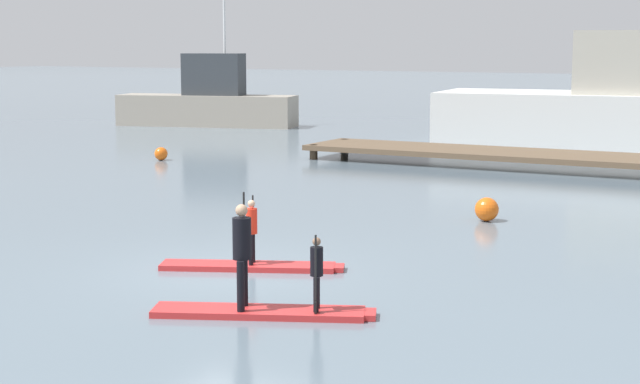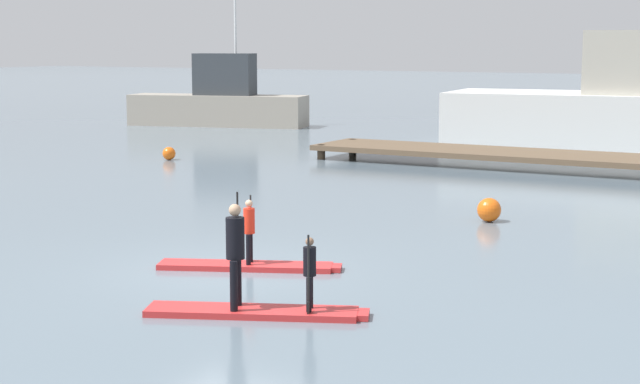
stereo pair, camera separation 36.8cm
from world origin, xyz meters
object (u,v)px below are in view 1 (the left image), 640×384
object	(u,v)px
motor_boat_small_navy	(208,102)
fishing_boat_white_large	(636,105)
paddler_child_solo	(252,228)
paddleboard_far	(263,312)
mooring_buoy_mid	(161,154)
paddleboard_near	(252,266)
paddler_adult	(242,249)
mooring_buoy_near	(487,209)
paddler_child_front	(317,270)

from	to	relation	value
motor_boat_small_navy	fishing_boat_white_large	bearing A→B (deg)	-2.90
paddler_child_solo	motor_boat_small_navy	size ratio (longest dim) A/B	0.14
paddler_child_solo	paddleboard_far	xyz separation A→B (m)	(1.81, -2.56, -0.71)
fishing_boat_white_large	paddleboard_far	bearing A→B (deg)	-90.41
motor_boat_small_navy	mooring_buoy_mid	world-z (taller)	motor_boat_small_navy
paddleboard_near	paddleboard_far	xyz separation A→B (m)	(1.81, -2.55, 0.00)
paddler_adult	mooring_buoy_near	bearing A→B (deg)	86.20
paddler_child_front	fishing_boat_white_large	bearing A→B (deg)	91.16
paddleboard_near	paddleboard_far	size ratio (longest dim) A/B	0.98
paddleboard_near	paddler_child_solo	bearing A→B (deg)	91.19
paddler_child_solo	motor_boat_small_navy	xyz separation A→B (m)	(-18.68, 25.74, 0.41)
motor_boat_small_navy	mooring_buoy_near	size ratio (longest dim) A/B	16.49
fishing_boat_white_large	motor_boat_small_navy	distance (m)	20.71
paddler_adult	mooring_buoy_mid	xyz separation A→B (m)	(-13.35, 15.56, -0.78)
paddleboard_near	motor_boat_small_navy	distance (m)	31.83
paddleboard_far	mooring_buoy_near	bearing A→B (deg)	87.94
paddleboard_near	fishing_boat_white_large	world-z (taller)	fishing_boat_white_large
paddleboard_near	paddleboard_far	distance (m)	3.13
mooring_buoy_near	mooring_buoy_mid	xyz separation A→B (m)	(-13.97, 6.15, -0.05)
mooring_buoy_near	mooring_buoy_mid	bearing A→B (deg)	156.24
paddler_child_front	mooring_buoy_near	distance (m)	9.00
paddler_child_front	fishing_boat_white_large	xyz separation A→B (m)	(-0.55, 26.94, 0.99)
mooring_buoy_near	paddler_adult	bearing A→B (deg)	-93.80
paddler_child_solo	paddler_adult	xyz separation A→B (m)	(1.52, -2.68, 0.26)
paddleboard_far	mooring_buoy_mid	size ratio (longest dim) A/B	7.19
paddler_adult	motor_boat_small_navy	xyz separation A→B (m)	(-20.19, 28.42, 0.16)
mooring_buoy_near	paddler_child_solo	bearing A→B (deg)	-107.68
paddler_child_solo	mooring_buoy_mid	distance (m)	17.49
paddler_adult	paddler_child_front	distance (m)	1.16
paddleboard_far	motor_boat_small_navy	bearing A→B (deg)	125.90
mooring_buoy_mid	paddleboard_near	bearing A→B (deg)	-47.45
paddler_child_front	mooring_buoy_near	xyz separation A→B (m)	(-0.41, 8.98, -0.45)
motor_boat_small_navy	mooring_buoy_mid	xyz separation A→B (m)	(6.85, -12.86, -0.94)
paddler_adult	fishing_boat_white_large	bearing A→B (deg)	88.98
paddleboard_near	mooring_buoy_near	bearing A→B (deg)	72.35
paddler_child_solo	mooring_buoy_near	xyz separation A→B (m)	(2.14, 6.72, -0.48)
fishing_boat_white_large	motor_boat_small_navy	world-z (taller)	fishing_boat_white_large
paddler_child_front	mooring_buoy_mid	distance (m)	20.88
paddleboard_near	fishing_boat_white_large	size ratio (longest dim) A/B	0.22
paddleboard_near	paddler_child_solo	size ratio (longest dim) A/B	2.65
motor_boat_small_navy	paddleboard_far	bearing A→B (deg)	-54.10
mooring_buoy_near	mooring_buoy_mid	distance (m)	15.26
paddleboard_near	paddler_child_solo	world-z (taller)	paddler_child_solo
fishing_boat_white_large	motor_boat_small_navy	bearing A→B (deg)	177.10
paddler_child_solo	mooring_buoy_mid	size ratio (longest dim) A/B	2.67
paddler_adult	motor_boat_small_navy	size ratio (longest dim) A/B	0.19
paddler_child_front	paddler_child_solo	bearing A→B (deg)	138.55
paddler_adult	fishing_boat_white_large	world-z (taller)	fishing_boat_white_large
paddleboard_far	mooring_buoy_mid	xyz separation A→B (m)	(-13.64, 15.44, 0.18)
paddleboard_near	fishing_boat_white_large	distance (m)	24.84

